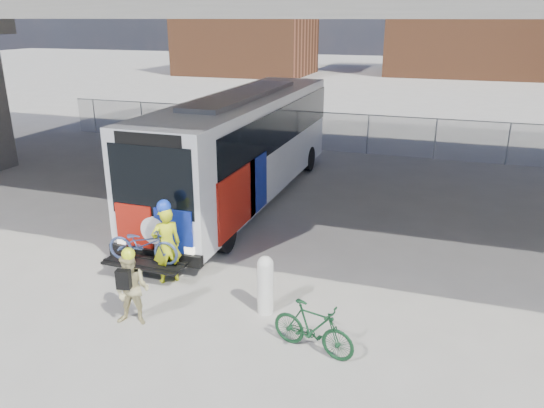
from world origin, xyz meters
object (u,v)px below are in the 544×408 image
at_px(bike_parked, 313,328).
at_px(bollard, 265,283).
at_px(bus, 245,139).
at_px(cyclist_tan, 132,289).
at_px(cyclist_hivis, 166,243).

bearing_deg(bike_parked, bollard, 65.34).
distance_m(bus, bollard, 7.87).
xyz_separation_m(bus, cyclist_tan, (0.82, -8.33, -1.30)).
distance_m(bus, cyclist_tan, 8.47).
bearing_deg(bollard, bus, 114.79).
bearing_deg(bus, cyclist_tan, -84.40).
relative_size(bus, bike_parked, 7.58).
relative_size(bollard, cyclist_hivis, 0.64).
distance_m(bollard, cyclist_tan, 2.76).
relative_size(bus, bollard, 9.79).
xyz_separation_m(bus, bollard, (3.25, -7.03, -1.40)).
bearing_deg(bollard, cyclist_hivis, 167.34).
bearing_deg(bike_parked, cyclist_tan, 107.59).
bearing_deg(bus, bike_parked, -60.50).
height_order(bus, cyclist_tan, bus).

